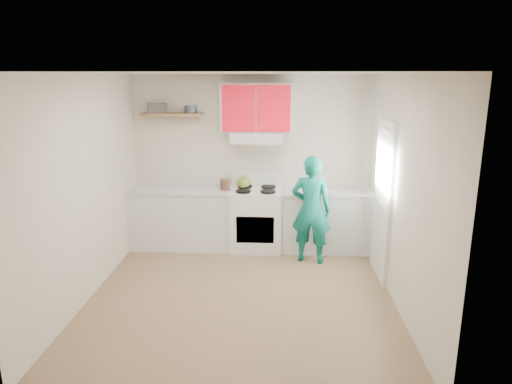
# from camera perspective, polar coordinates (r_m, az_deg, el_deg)

# --- Properties ---
(floor) EXTENTS (3.80, 3.80, 0.00)m
(floor) POSITION_cam_1_polar(r_m,az_deg,el_deg) (5.64, -1.85, -12.78)
(floor) COLOR brown
(floor) RESTS_ON ground
(ceiling) EXTENTS (3.60, 3.80, 0.04)m
(ceiling) POSITION_cam_1_polar(r_m,az_deg,el_deg) (5.02, -2.09, 14.65)
(ceiling) COLOR white
(ceiling) RESTS_ON floor
(back_wall) EXTENTS (3.60, 0.04, 2.60)m
(back_wall) POSITION_cam_1_polar(r_m,az_deg,el_deg) (7.04, -0.67, 3.92)
(back_wall) COLOR beige
(back_wall) RESTS_ON floor
(front_wall) EXTENTS (3.60, 0.04, 2.60)m
(front_wall) POSITION_cam_1_polar(r_m,az_deg,el_deg) (3.38, -4.68, -7.79)
(front_wall) COLOR beige
(front_wall) RESTS_ON floor
(left_wall) EXTENTS (0.04, 3.80, 2.60)m
(left_wall) POSITION_cam_1_polar(r_m,az_deg,el_deg) (5.63, -20.55, 0.34)
(left_wall) COLOR beige
(left_wall) RESTS_ON floor
(right_wall) EXTENTS (0.04, 3.80, 2.60)m
(right_wall) POSITION_cam_1_polar(r_m,az_deg,el_deg) (5.34, 17.65, -0.12)
(right_wall) COLOR beige
(right_wall) RESTS_ON floor
(door) EXTENTS (0.05, 0.85, 2.05)m
(door) POSITION_cam_1_polar(r_m,az_deg,el_deg) (6.06, 15.60, -0.99)
(door) COLOR white
(door) RESTS_ON floor
(door_glass) EXTENTS (0.01, 0.55, 0.95)m
(door_glass) POSITION_cam_1_polar(r_m,az_deg,el_deg) (5.96, 15.62, 2.96)
(door_glass) COLOR white
(door_glass) RESTS_ON door
(counter_left) EXTENTS (1.52, 0.60, 0.90)m
(counter_left) POSITION_cam_1_polar(r_m,az_deg,el_deg) (7.09, -9.23, -3.26)
(counter_left) COLOR silver
(counter_left) RESTS_ON floor
(counter_right) EXTENTS (1.32, 0.60, 0.90)m
(counter_right) POSITION_cam_1_polar(r_m,az_deg,el_deg) (6.97, 8.61, -3.54)
(counter_right) COLOR silver
(counter_right) RESTS_ON floor
(stove) EXTENTS (0.76, 0.65, 0.92)m
(stove) POSITION_cam_1_polar(r_m,az_deg,el_deg) (6.92, 0.02, -3.43)
(stove) COLOR white
(stove) RESTS_ON floor
(range_hood) EXTENTS (0.76, 0.44, 0.15)m
(range_hood) POSITION_cam_1_polar(r_m,az_deg,el_deg) (6.75, 0.06, 6.88)
(range_hood) COLOR silver
(range_hood) RESTS_ON back_wall
(upper_cabinets) EXTENTS (1.02, 0.33, 0.70)m
(upper_cabinets) POSITION_cam_1_polar(r_m,az_deg,el_deg) (6.76, 0.09, 10.51)
(upper_cabinets) COLOR red
(upper_cabinets) RESTS_ON back_wall
(shelf) EXTENTS (0.90, 0.30, 0.04)m
(shelf) POSITION_cam_1_polar(r_m,az_deg,el_deg) (6.96, -10.39, 9.56)
(shelf) COLOR brown
(shelf) RESTS_ON back_wall
(books) EXTENTS (0.33, 0.27, 0.15)m
(books) POSITION_cam_1_polar(r_m,az_deg,el_deg) (6.97, -12.26, 10.22)
(books) COLOR #363031
(books) RESTS_ON shelf
(tin) EXTENTS (0.23, 0.23, 0.11)m
(tin) POSITION_cam_1_polar(r_m,az_deg,el_deg) (6.90, -8.19, 10.21)
(tin) COLOR #333D4C
(tin) RESTS_ON shelf
(kettle) EXTENTS (0.23, 0.23, 0.18)m
(kettle) POSITION_cam_1_polar(r_m,az_deg,el_deg) (6.89, -1.57, 1.22)
(kettle) COLOR olive
(kettle) RESTS_ON stove
(crock) EXTENTS (0.17, 0.17, 0.18)m
(crock) POSITION_cam_1_polar(r_m,az_deg,el_deg) (6.81, -3.89, 0.85)
(crock) COLOR #4E2F22
(crock) RESTS_ON counter_left
(cutting_board) EXTENTS (0.35, 0.29, 0.02)m
(cutting_board) POSITION_cam_1_polar(r_m,az_deg,el_deg) (6.83, 8.36, 0.09)
(cutting_board) COLOR olive
(cutting_board) RESTS_ON counter_right
(silicone_mat) EXTENTS (0.36, 0.33, 0.01)m
(silicone_mat) POSITION_cam_1_polar(r_m,az_deg,el_deg) (6.86, 12.10, -0.06)
(silicone_mat) COLOR red
(silicone_mat) RESTS_ON counter_right
(person) EXTENTS (0.63, 0.48, 1.53)m
(person) POSITION_cam_1_polar(r_m,az_deg,el_deg) (6.39, 6.92, -2.19)
(person) COLOR #0C6D5C
(person) RESTS_ON floor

